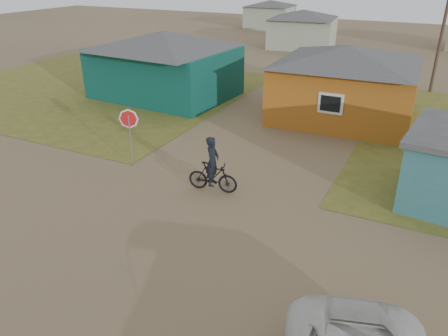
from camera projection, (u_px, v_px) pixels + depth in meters
The scene contains 9 objects.
ground at pixel (157, 238), 13.43m from camera, with size 120.00×120.00×0.00m, color #7B6547.
grass_nw at pixel (94, 87), 29.59m from camera, with size 20.00×18.00×0.00m, color olive.
house_teal at pixel (164, 63), 26.91m from camera, with size 8.93×7.08×4.00m.
house_yellow at pixel (345, 82), 22.90m from camera, with size 7.72×6.76×3.90m.
house_pale_west at pixel (303, 28), 42.58m from camera, with size 7.04×6.15×3.60m.
house_pale_north at pixel (270, 14), 55.56m from camera, with size 6.28×5.81×3.40m.
utility_pole_near at pixel (443, 26), 26.86m from camera, with size 1.40×0.20×8.00m.
stop_sign at pixel (129, 125), 17.46m from camera, with size 0.80×0.06×2.46m.
cyclist at pixel (213, 172), 15.91m from camera, with size 1.94×0.79×2.13m.
Camera 1 is at (6.86, -9.12, 7.69)m, focal length 35.00 mm.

